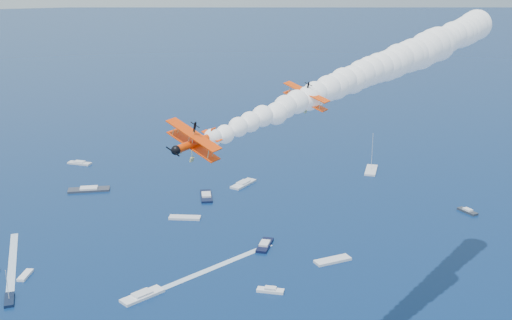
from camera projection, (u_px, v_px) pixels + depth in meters
name	position (u px, v px, depth m)	size (l,w,h in m)	color
biplane_lead	(307.00, 99.00, 100.58)	(6.91, 7.75, 4.67)	#FF4205
biplane_trail	(195.00, 143.00, 83.36)	(7.51, 8.42, 5.07)	#FF3E05
smoke_trail_lead	(412.00, 54.00, 126.29)	(61.49, 42.09, 12.37)	white
smoke_trail_trail	(349.00, 81.00, 108.41)	(62.55, 40.39, 12.37)	white
spectator_boats	(147.00, 248.00, 185.25)	(212.91, 181.13, 0.70)	black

